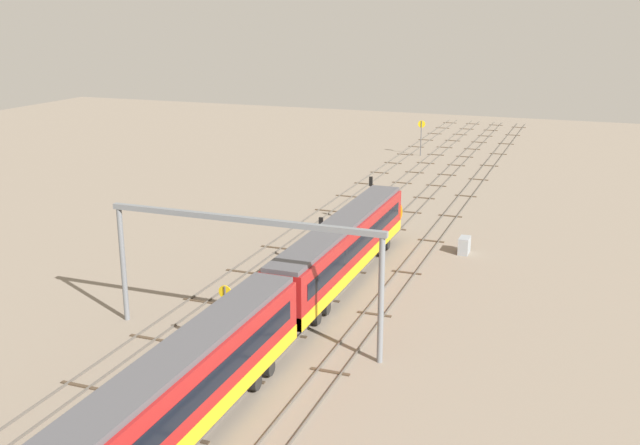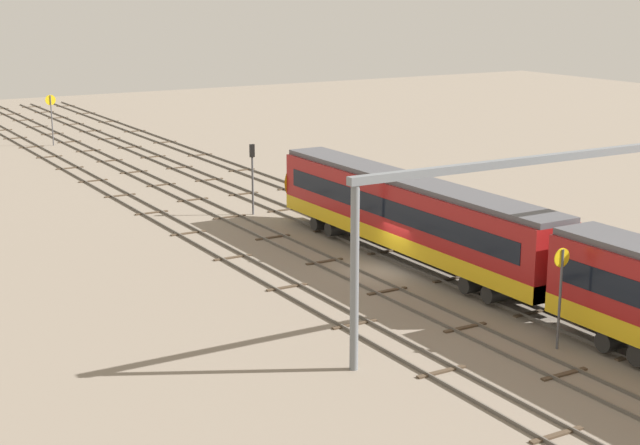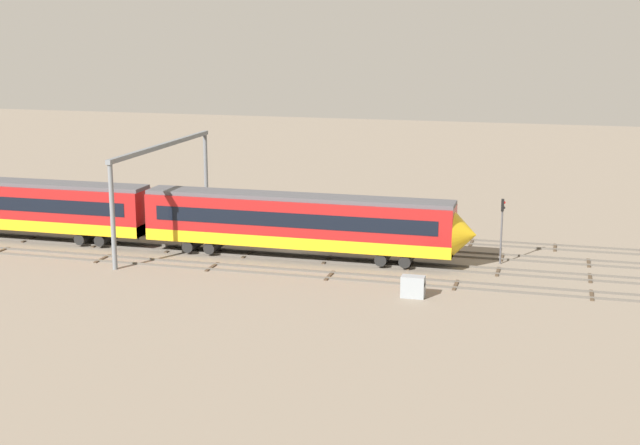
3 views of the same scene
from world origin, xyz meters
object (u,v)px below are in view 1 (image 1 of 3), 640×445
object	(u,v)px
overhead_gantry	(243,247)
speed_sign_mid_trackside	(421,132)
signal_light_trackside_approach	(371,194)
signal_light_trackside_departure	(321,236)
speed_sign_near_foreground	(226,311)
relay_cabinet	(464,245)

from	to	relation	value
overhead_gantry	speed_sign_mid_trackside	world-z (taller)	overhead_gantry
signal_light_trackside_approach	signal_light_trackside_departure	world-z (taller)	signal_light_trackside_approach
signal_light_trackside_approach	signal_light_trackside_departure	xyz separation A→B (m)	(-13.39, 0.07, -0.31)
overhead_gantry	speed_sign_near_foreground	xyz separation A→B (m)	(-2.54, -0.03, -3.25)
speed_sign_mid_trackside	signal_light_trackside_departure	size ratio (longest dim) A/B	1.14
signal_light_trackside_departure	relay_cabinet	size ratio (longest dim) A/B	2.82
speed_sign_mid_trackside	speed_sign_near_foreground	bearing A→B (deg)	-176.76
speed_sign_mid_trackside	signal_light_trackside_departure	world-z (taller)	speed_sign_mid_trackside
speed_sign_near_foreground	signal_light_trackside_departure	distance (m)	16.46
overhead_gantry	signal_light_trackside_departure	xyz separation A→B (m)	(13.92, 0.05, -3.28)
speed_sign_near_foreground	relay_cabinet	world-z (taller)	speed_sign_near_foreground
signal_light_trackside_departure	speed_sign_mid_trackside	bearing A→B (deg)	4.19
overhead_gantry	speed_sign_near_foreground	bearing A→B (deg)	-179.35
speed_sign_mid_trackside	signal_light_trackside_departure	distance (m)	50.94
speed_sign_near_foreground	relay_cabinet	distance (m)	26.87
speed_sign_near_foreground	signal_light_trackside_departure	bearing A→B (deg)	0.28
relay_cabinet	signal_light_trackside_approach	bearing A→B (deg)	63.41
speed_sign_mid_trackside	signal_light_trackside_departure	xyz separation A→B (m)	(-50.80, -3.72, -0.49)
speed_sign_near_foreground	speed_sign_mid_trackside	distance (m)	67.37
overhead_gantry	speed_sign_mid_trackside	bearing A→B (deg)	3.34
speed_sign_near_foreground	signal_light_trackside_departure	xyz separation A→B (m)	(16.46, 0.08, -0.03)
overhead_gantry	signal_light_trackside_departure	world-z (taller)	overhead_gantry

